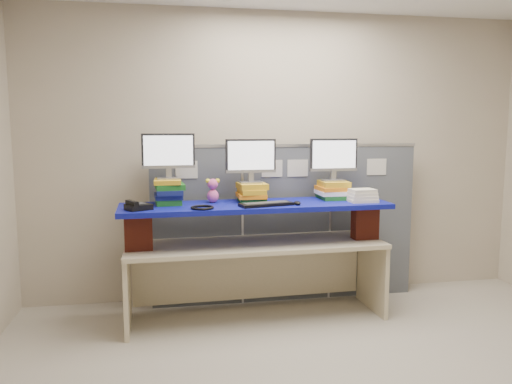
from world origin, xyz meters
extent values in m
cube|color=#BEB19C|center=(0.00, 0.00, 1.40)|extent=(5.00, 4.00, 2.80)
cube|color=#484D55|center=(-0.87, 1.78, 0.75)|extent=(0.85, 0.05, 1.50)
cube|color=#484D55|center=(0.00, 1.78, 0.75)|extent=(0.85, 0.05, 1.50)
cube|color=#484D55|center=(0.87, 1.78, 0.75)|extent=(0.85, 0.05, 1.50)
cube|color=silver|center=(0.00, 1.78, 1.51)|extent=(2.60, 0.06, 0.03)
cube|color=silver|center=(-0.95, 1.75, 1.30)|extent=(0.20, 0.00, 0.16)
cube|color=silver|center=(-0.15, 1.75, 1.30)|extent=(0.20, 0.00, 0.16)
cube|color=silver|center=(0.10, 1.75, 1.30)|extent=(0.20, 0.00, 0.16)
cube|color=silver|center=(0.90, 1.75, 1.30)|extent=(0.20, 0.00, 0.16)
cube|color=beige|center=(-0.38, 1.36, 0.67)|extent=(2.27, 0.72, 0.04)
cube|color=beige|center=(-1.48, 1.33, 0.32)|extent=(0.06, 0.61, 0.65)
cube|color=beige|center=(0.73, 1.39, 0.32)|extent=(0.06, 0.61, 0.65)
cube|color=maroon|center=(-1.37, 1.28, 0.84)|extent=(0.23, 0.13, 0.31)
cube|color=maroon|center=(0.62, 1.34, 0.84)|extent=(0.23, 0.13, 0.31)
cube|color=navy|center=(-0.38, 1.36, 1.01)|extent=(2.34, 0.65, 0.04)
cube|color=#1A611D|center=(-1.12, 1.46, 1.06)|extent=(0.23, 0.29, 0.05)
cube|color=navy|center=(-1.12, 1.46, 1.10)|extent=(0.24, 0.29, 0.04)
cube|color=navy|center=(-1.11, 1.45, 1.14)|extent=(0.22, 0.29, 0.04)
cube|color=#1A611D|center=(-1.11, 1.46, 1.19)|extent=(0.26, 0.30, 0.05)
cube|color=gold|center=(-1.12, 1.46, 1.23)|extent=(0.23, 0.29, 0.04)
cube|color=#1A611D|center=(-0.39, 1.48, 1.05)|extent=(0.24, 0.28, 0.04)
cube|color=orange|center=(-0.40, 1.48, 1.09)|extent=(0.25, 0.29, 0.04)
cube|color=gold|center=(-0.39, 1.47, 1.13)|extent=(0.22, 0.29, 0.04)
cube|color=gold|center=(-0.39, 1.47, 1.17)|extent=(0.26, 0.28, 0.05)
cube|color=#1A611D|center=(0.37, 1.51, 1.05)|extent=(0.24, 0.29, 0.04)
cube|color=white|center=(0.36, 1.51, 1.09)|extent=(0.25, 0.29, 0.04)
cube|color=orange|center=(0.36, 1.50, 1.13)|extent=(0.26, 0.29, 0.04)
cube|color=gold|center=(0.38, 1.50, 1.17)|extent=(0.25, 0.27, 0.05)
cube|color=gray|center=(-1.11, 1.46, 1.25)|extent=(0.20, 0.13, 0.01)
cube|color=gray|center=(-1.11, 1.46, 1.30)|extent=(0.05, 0.04, 0.08)
cube|color=black|center=(-1.11, 1.46, 1.49)|extent=(0.45, 0.04, 0.29)
cube|color=white|center=(-1.11, 1.44, 1.49)|extent=(0.41, 0.02, 0.26)
cube|color=gray|center=(-0.40, 1.48, 1.20)|extent=(0.20, 0.13, 0.01)
cube|color=gray|center=(-0.40, 1.48, 1.25)|extent=(0.05, 0.04, 0.08)
cube|color=black|center=(-0.40, 1.48, 1.44)|extent=(0.45, 0.04, 0.29)
cube|color=white|center=(-0.40, 1.46, 1.44)|extent=(0.41, 0.02, 0.26)
cube|color=gray|center=(0.37, 1.50, 1.20)|extent=(0.20, 0.13, 0.01)
cube|color=gray|center=(0.37, 1.50, 1.25)|extent=(0.05, 0.04, 0.08)
cube|color=black|center=(0.37, 1.50, 1.44)|extent=(0.45, 0.04, 0.29)
cube|color=white|center=(0.37, 1.48, 1.44)|extent=(0.41, 0.02, 0.26)
cube|color=black|center=(-0.31, 1.22, 1.04)|extent=(0.48, 0.26, 0.03)
cube|color=#2C2C2F|center=(-0.31, 1.22, 1.06)|extent=(0.41, 0.19, 0.00)
ellipsoid|color=black|center=(-0.04, 1.22, 1.05)|extent=(0.09, 0.12, 0.03)
cube|color=black|center=(-1.36, 1.21, 1.05)|extent=(0.24, 0.23, 0.05)
cube|color=#2C2C2F|center=(-1.36, 1.21, 1.08)|extent=(0.12, 0.12, 0.01)
cube|color=black|center=(-1.41, 1.18, 1.09)|extent=(0.11, 0.16, 0.03)
torus|color=black|center=(-0.85, 1.16, 1.04)|extent=(0.25, 0.25, 0.02)
ellipsoid|color=#DE549E|center=(-0.74, 1.48, 1.09)|extent=(0.10, 0.09, 0.12)
sphere|color=#DE549E|center=(-0.74, 1.48, 1.20)|extent=(0.09, 0.09, 0.09)
sphere|color=#FFF328|center=(-0.78, 1.48, 1.22)|extent=(0.04, 0.04, 0.04)
sphere|color=#FFF328|center=(-0.70, 1.48, 1.22)|extent=(0.04, 0.04, 0.04)
cube|color=silver|center=(0.57, 1.28, 1.05)|extent=(0.24, 0.19, 0.03)
cube|color=silver|center=(0.57, 1.28, 1.07)|extent=(0.23, 0.18, 0.03)
cube|color=silver|center=(0.57, 1.28, 1.10)|extent=(0.22, 0.17, 0.03)
cube|color=silver|center=(0.57, 1.28, 1.13)|extent=(0.21, 0.16, 0.03)
camera|label=1|loc=(-1.15, -2.83, 1.69)|focal=35.00mm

